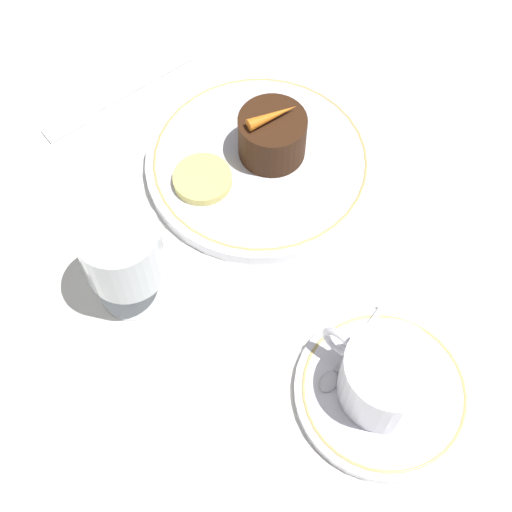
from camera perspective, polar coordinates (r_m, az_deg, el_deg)
name	(u,v)px	position (r m, az deg, el deg)	size (l,w,h in m)	color
ground_plane	(270,200)	(0.73, 1.16, 4.51)	(3.00, 3.00, 0.00)	white
dinner_plate	(260,162)	(0.75, 0.33, 7.55)	(0.24, 0.24, 0.01)	white
saucer	(383,391)	(0.64, 10.14, -10.61)	(0.16, 0.16, 0.01)	white
coffee_cup	(387,376)	(0.61, 10.44, -9.43)	(0.11, 0.08, 0.06)	white
spoon	(347,357)	(0.64, 7.26, -7.99)	(0.02, 0.10, 0.00)	silver
wine_glass	(123,254)	(0.63, -10.57, 0.12)	(0.07, 0.07, 0.11)	silver
fork	(103,105)	(0.82, -12.12, 11.73)	(0.06, 0.19, 0.01)	silver
dessert_cake	(272,136)	(0.73, 1.30, 9.58)	(0.07, 0.07, 0.05)	#381E0F
carrot_garnish	(273,116)	(0.71, 1.35, 11.16)	(0.03, 0.05, 0.01)	orange
pineapple_slice	(203,179)	(0.72, -4.30, 6.16)	(0.06, 0.06, 0.01)	#EFE075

